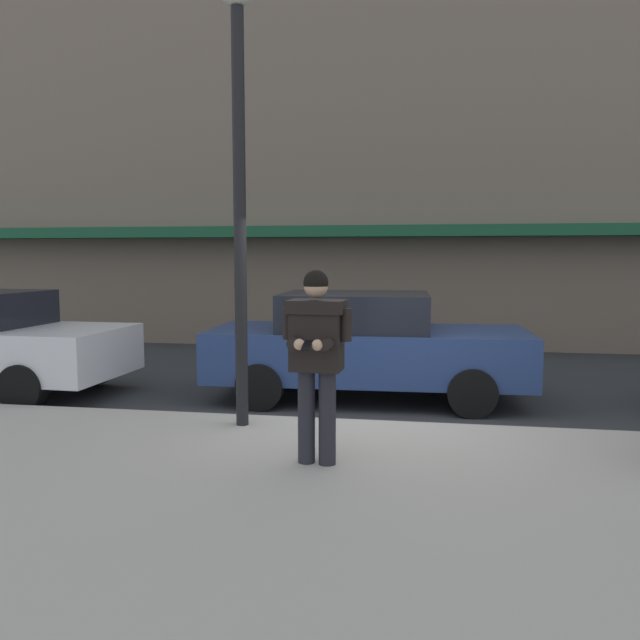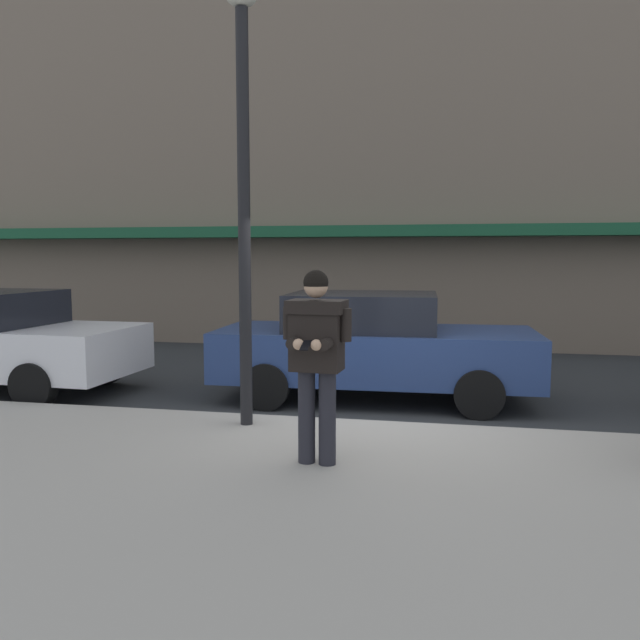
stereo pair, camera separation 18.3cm
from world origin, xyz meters
The scene contains 7 objects.
ground_plane centered at (0.00, 0.00, 0.00)m, with size 80.00×80.00×0.00m, color #2B2D30.
sidewalk centered at (1.00, -2.85, 0.07)m, with size 32.00×5.30×0.14m, color #A8A399.
curb_paint_line centered at (1.00, 0.05, 0.00)m, with size 28.00×0.12×0.01m, color silver.
storefront_facade centered at (1.00, 8.49, 7.47)m, with size 28.00×4.70×14.97m.
parked_sedan_mid centered at (-0.19, 1.48, 0.79)m, with size 4.55×2.03×1.54m.
man_texting_on_phone centered at (-0.33, -1.84, 1.25)m, with size 0.65×0.60×1.81m.
street_lamp_post centered at (-1.39, -0.65, 3.14)m, with size 0.36×0.36×4.88m.
Camera 2 is at (0.81, -7.38, 2.07)m, focal length 35.00 mm.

